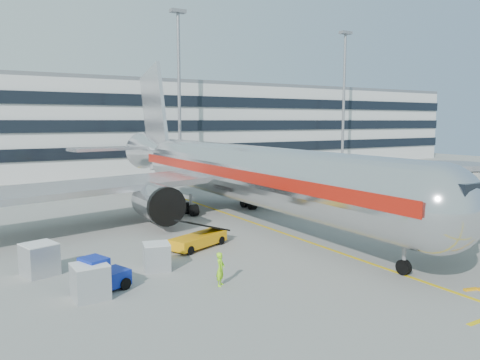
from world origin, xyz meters
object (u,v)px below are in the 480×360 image
cargo_container_front (90,281)px  ramp_worker (221,269)px  cargo_container_right (157,256)px  main_jet (232,171)px  baggage_tug (101,276)px  belt_loader (198,239)px  cargo_container_left (39,259)px

cargo_container_front → ramp_worker: (6.42, -1.74, 0.03)m
cargo_container_right → cargo_container_front: 5.18m
main_jet → baggage_tug: (-15.62, -13.51, -3.41)m
main_jet → belt_loader: (-7.62, -8.45, -3.60)m
cargo_container_left → ramp_worker: 10.61m
cargo_container_right → cargo_container_left: bearing=157.3°
baggage_tug → cargo_container_front: 0.92m
ramp_worker → belt_loader: bearing=29.1°
main_jet → cargo_container_left: size_ratio=23.83×
baggage_tug → cargo_container_left: size_ratio=1.34×
cargo_container_right → ramp_worker: bearing=-65.8°
baggage_tug → ramp_worker: bearing=-22.4°
belt_loader → ramp_worker: bearing=-106.8°
belt_loader → cargo_container_left: bearing=-177.1°
main_jet → cargo_container_right: main_jet is taller
cargo_container_front → ramp_worker: bearing=-15.2°
main_jet → baggage_tug: bearing=-139.1°
belt_loader → baggage_tug: 9.47m
cargo_container_left → ramp_worker: (8.06, -6.90, -0.01)m
belt_loader → ramp_worker: (-2.25, -7.43, 0.28)m
cargo_container_left → cargo_container_front: size_ratio=1.22×
ramp_worker → main_jet: bearing=14.0°
cargo_container_right → ramp_worker: 4.77m
main_jet → cargo_container_right: (-11.82, -11.53, -3.43)m
baggage_tug → cargo_container_left: 5.09m
baggage_tug → cargo_container_front: baggage_tug is taller
cargo_container_left → cargo_container_right: size_ratio=1.18×
main_jet → cargo_container_front: bearing=-139.0°
cargo_container_left → main_jet: bearing=26.6°
main_jet → baggage_tug: size_ratio=17.77×
main_jet → belt_loader: main_jet is taller
main_jet → baggage_tug: 20.93m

